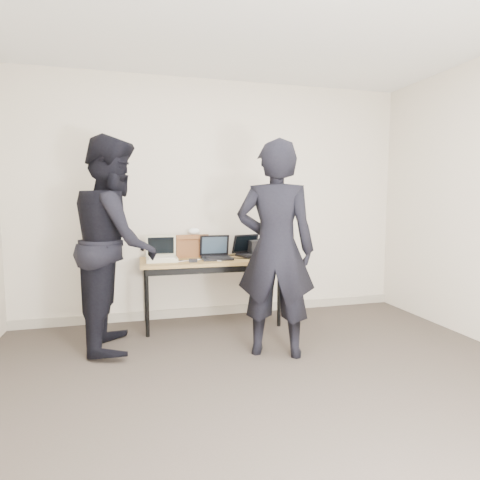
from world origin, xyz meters
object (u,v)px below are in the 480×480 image
object	(u,v)px
equipment_box	(261,247)
person_typist	(275,250)
laptop_beige	(162,256)
leather_satchel	(191,245)
desk	(211,264)
laptop_right	(250,251)
person_observer	(116,243)
laptop_center	(216,253)

from	to	relation	value
equipment_box	person_typist	bearing A→B (deg)	-102.06
laptop_beige	leather_satchel	world-z (taller)	laptop_beige
desk	laptop_right	distance (m)	0.51
person_typist	equipment_box	bearing A→B (deg)	-78.18
person_observer	laptop_center	bearing A→B (deg)	-66.30
laptop_right	equipment_box	xyz separation A→B (m)	(0.15, 0.06, 0.03)
person_typist	laptop_right	bearing A→B (deg)	-71.05
person_observer	desk	bearing A→B (deg)	-65.61
leather_satchel	person_observer	distance (m)	1.01
desk	laptop_right	size ratio (longest dim) A/B	3.76
laptop_beige	equipment_box	size ratio (longest dim) A/B	1.10
laptop_right	person_observer	size ratio (longest dim) A/B	0.21
laptop_center	person_observer	xyz separation A→B (m)	(-1.02, -0.41, 0.19)
leather_satchel	person_typist	distance (m)	1.33
equipment_box	leather_satchel	bearing A→B (deg)	177.48
laptop_center	person_observer	size ratio (longest dim) A/B	0.17
person_typist	desk	bearing A→B (deg)	-44.87
laptop_beige	person_typist	world-z (taller)	person_typist
laptop_beige	person_observer	size ratio (longest dim) A/B	0.17
laptop_beige	leather_satchel	distance (m)	0.41
person_typist	laptop_beige	bearing A→B (deg)	-23.82
desk	laptop_center	bearing A→B (deg)	9.60
equipment_box	person_observer	size ratio (longest dim) A/B	0.15
laptop_beige	laptop_center	distance (m)	0.58
leather_satchel	person_observer	xyz separation A→B (m)	(-0.79, -0.62, 0.12)
laptop_center	leather_satchel	xyz separation A→B (m)	(-0.24, 0.22, 0.07)
desk	laptop_right	world-z (taller)	laptop_right
laptop_center	equipment_box	bearing A→B (deg)	18.70
leather_satchel	person_typist	world-z (taller)	person_typist
desk	leather_satchel	size ratio (longest dim) A/B	4.10
person_observer	laptop_beige	bearing A→B (deg)	-44.77
laptop_right	laptop_beige	bearing A→B (deg)	169.13
equipment_box	desk	bearing A→B (deg)	-163.06
laptop_beige	laptop_right	size ratio (longest dim) A/B	0.81
laptop_right	leather_satchel	xyz separation A→B (m)	(-0.66, 0.09, 0.07)
laptop_center	equipment_box	world-z (taller)	laptop_center
laptop_center	laptop_beige	bearing A→B (deg)	-179.80
laptop_beige	person_typist	xyz separation A→B (m)	(0.90, -0.99, 0.16)
leather_satchel	person_typist	size ratio (longest dim) A/B	0.20
laptop_center	leather_satchel	world-z (taller)	leather_satchel
person_typist	person_observer	xyz separation A→B (m)	(-1.35, 0.58, 0.03)
desk	person_typist	xyz separation A→B (m)	(0.38, -0.98, 0.27)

